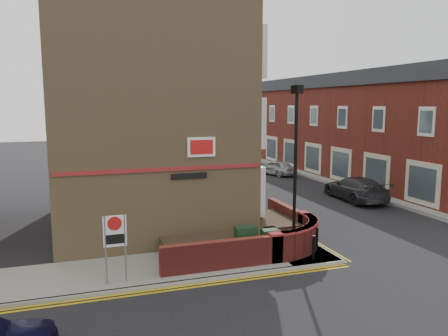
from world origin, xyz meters
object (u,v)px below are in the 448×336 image
lamppost (295,170)px  zone_sign (115,237)px  silver_car_near (229,179)px  utility_cabinet_large (246,242)px

lamppost → zone_sign: (-6.60, -0.70, -1.70)m
lamppost → silver_car_near: lamppost is taller
zone_sign → lamppost: bearing=6.1°
utility_cabinet_large → zone_sign: 4.86m
utility_cabinet_large → zone_sign: zone_sign is taller
lamppost → utility_cabinet_large: lamppost is taller
utility_cabinet_large → zone_sign: size_ratio=0.55×
utility_cabinet_large → silver_car_near: bearing=73.6°
lamppost → silver_car_near: (2.00, 13.35, -2.68)m
lamppost → silver_car_near: 13.76m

